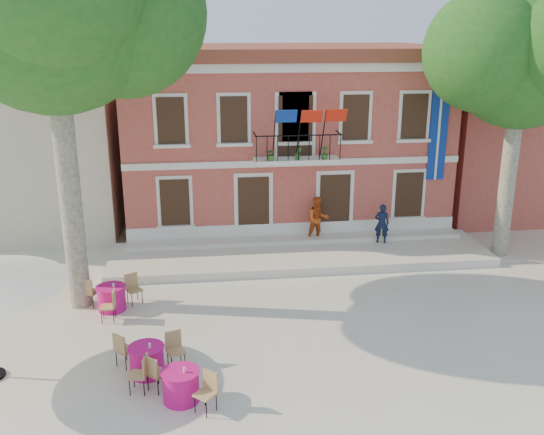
{
  "coord_description": "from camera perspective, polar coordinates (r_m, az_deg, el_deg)",
  "views": [
    {
      "loc": [
        -1.61,
        -16.4,
        8.31
      ],
      "look_at": [
        0.82,
        3.5,
        1.94
      ],
      "focal_mm": 40.0,
      "sensor_mm": 36.0,
      "label": 1
    }
  ],
  "objects": [
    {
      "name": "terrace",
      "position": [
        22.63,
        2.71,
        -3.52
      ],
      "size": [
        14.0,
        3.4,
        0.3
      ],
      "primitive_type": "cube",
      "color": "silver",
      "rests_on": "ground"
    },
    {
      "name": "plane_tree_west",
      "position": [
        18.18,
        -20.19,
        18.45
      ],
      "size": [
        6.12,
        6.12,
        12.02
      ],
      "color": "#A59E84",
      "rests_on": "ground"
    },
    {
      "name": "neighbor_west",
      "position": [
        28.96,
        -22.78,
        6.13
      ],
      "size": [
        9.4,
        9.4,
        6.4
      ],
      "color": "beige",
      "rests_on": "ground"
    },
    {
      "name": "main_building",
      "position": [
        27.02,
        0.84,
        7.98
      ],
      "size": [
        13.5,
        9.59,
        7.5
      ],
      "color": "#BF5945",
      "rests_on": "ground"
    },
    {
      "name": "ground",
      "position": [
        18.46,
        -1.21,
        -9.14
      ],
      "size": [
        90.0,
        90.0,
        0.0
      ],
      "primitive_type": "plane",
      "color": "beige",
      "rests_on": "ground"
    },
    {
      "name": "pedestrian_navy",
      "position": [
        23.58,
        10.29,
        -0.56
      ],
      "size": [
        0.63,
        0.49,
        1.53
      ],
      "primitive_type": "imported",
      "rotation": [
        0.0,
        0.0,
        2.9
      ],
      "color": "black",
      "rests_on": "terrace"
    },
    {
      "name": "plane_tree_east",
      "position": [
        23.23,
        22.5,
        13.64
      ],
      "size": [
        4.98,
        4.98,
        9.77
      ],
      "color": "#A59E84",
      "rests_on": "ground"
    },
    {
      "name": "cafe_table_0",
      "position": [
        15.7,
        -11.71,
        -12.92
      ],
      "size": [
        1.84,
        1.77,
        0.95
      ],
      "color": "#D6146F",
      "rests_on": "ground"
    },
    {
      "name": "pedestrian_orange",
      "position": [
        23.38,
        4.33,
        -0.16
      ],
      "size": [
        0.94,
        0.78,
        1.78
      ],
      "primitive_type": "imported",
      "rotation": [
        0.0,
        0.0,
        0.13
      ],
      "color": "#BF4916",
      "rests_on": "terrace"
    },
    {
      "name": "cafe_table_3",
      "position": [
        19.22,
        -14.88,
        -7.22
      ],
      "size": [
        1.87,
        1.63,
        0.95
      ],
      "color": "#D6146F",
      "rests_on": "ground"
    },
    {
      "name": "neighbor_east",
      "position": [
        31.95,
        22.59,
        7.12
      ],
      "size": [
        9.4,
        9.4,
        6.4
      ],
      "color": "#BF5945",
      "rests_on": "ground"
    },
    {
      "name": "cafe_table_1",
      "position": [
        14.61,
        -8.58,
        -15.28
      ],
      "size": [
        1.7,
        1.6,
        0.95
      ],
      "color": "#D6146F",
      "rests_on": "ground"
    }
  ]
}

